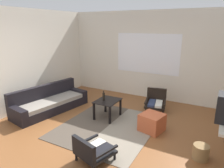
{
  "coord_description": "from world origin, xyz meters",
  "views": [
    {
      "loc": [
        2.08,
        -3.08,
        2.26
      ],
      "look_at": [
        -0.1,
        0.91,
        0.95
      ],
      "focal_mm": 32.8,
      "sensor_mm": 36.0,
      "label": 1
    }
  ],
  "objects_px": {
    "coffee_table": "(108,104)",
    "glass_bottle": "(104,96)",
    "armchair_striped_foreground": "(92,150)",
    "wicker_basket": "(201,152)",
    "ottoman_orange": "(152,122)",
    "armchair_by_window": "(156,101)",
    "couch": "(50,103)"
  },
  "relations": [
    {
      "from": "armchair_striped_foreground",
      "to": "ottoman_orange",
      "type": "distance_m",
      "value": 1.63
    },
    {
      "from": "armchair_by_window",
      "to": "glass_bottle",
      "type": "bearing_deg",
      "value": -131.26
    },
    {
      "from": "glass_bottle",
      "to": "wicker_basket",
      "type": "height_order",
      "value": "glass_bottle"
    },
    {
      "from": "glass_bottle",
      "to": "coffee_table",
      "type": "bearing_deg",
      "value": 35.84
    },
    {
      "from": "wicker_basket",
      "to": "coffee_table",
      "type": "bearing_deg",
      "value": 163.48
    },
    {
      "from": "couch",
      "to": "glass_bottle",
      "type": "bearing_deg",
      "value": 10.78
    },
    {
      "from": "coffee_table",
      "to": "armchair_striped_foreground",
      "type": "height_order",
      "value": "armchair_striped_foreground"
    },
    {
      "from": "coffee_table",
      "to": "glass_bottle",
      "type": "relative_size",
      "value": 2.49
    },
    {
      "from": "armchair_striped_foreground",
      "to": "glass_bottle",
      "type": "relative_size",
      "value": 2.7
    },
    {
      "from": "armchair_by_window",
      "to": "glass_bottle",
      "type": "xyz_separation_m",
      "value": [
        -0.99,
        -1.13,
        0.32
      ]
    },
    {
      "from": "couch",
      "to": "armchair_striped_foreground",
      "type": "bearing_deg",
      "value": -29.63
    },
    {
      "from": "armchair_striped_foreground",
      "to": "wicker_basket",
      "type": "height_order",
      "value": "armchair_striped_foreground"
    },
    {
      "from": "coffee_table",
      "to": "armchair_striped_foreground",
      "type": "bearing_deg",
      "value": -68.61
    },
    {
      "from": "armchair_striped_foreground",
      "to": "wicker_basket",
      "type": "xyz_separation_m",
      "value": [
        1.61,
        0.97,
        -0.09
      ]
    },
    {
      "from": "ottoman_orange",
      "to": "glass_bottle",
      "type": "xyz_separation_m",
      "value": [
        -1.26,
        0.05,
        0.38
      ]
    },
    {
      "from": "couch",
      "to": "ottoman_orange",
      "type": "relative_size",
      "value": 4.65
    },
    {
      "from": "couch",
      "to": "armchair_by_window",
      "type": "distance_m",
      "value": 2.91
    },
    {
      "from": "coffee_table",
      "to": "armchair_striped_foreground",
      "type": "xyz_separation_m",
      "value": [
        0.64,
        -1.64,
        -0.15
      ]
    },
    {
      "from": "wicker_basket",
      "to": "glass_bottle",
      "type": "bearing_deg",
      "value": 165.23
    },
    {
      "from": "armchair_striped_foreground",
      "to": "glass_bottle",
      "type": "height_order",
      "value": "glass_bottle"
    },
    {
      "from": "coffee_table",
      "to": "wicker_basket",
      "type": "bearing_deg",
      "value": -16.52
    },
    {
      "from": "couch",
      "to": "glass_bottle",
      "type": "xyz_separation_m",
      "value": [
        1.55,
        0.29,
        0.36
      ]
    },
    {
      "from": "couch",
      "to": "coffee_table",
      "type": "relative_size",
      "value": 3.39
    },
    {
      "from": "ottoman_orange",
      "to": "glass_bottle",
      "type": "relative_size",
      "value": 1.81
    },
    {
      "from": "armchair_by_window",
      "to": "ottoman_orange",
      "type": "xyz_separation_m",
      "value": [
        0.28,
        -1.18,
        -0.06
      ]
    },
    {
      "from": "armchair_by_window",
      "to": "glass_bottle",
      "type": "distance_m",
      "value": 1.53
    },
    {
      "from": "coffee_table",
      "to": "wicker_basket",
      "type": "xyz_separation_m",
      "value": [
        2.25,
        -0.67,
        -0.24
      ]
    },
    {
      "from": "couch",
      "to": "wicker_basket",
      "type": "bearing_deg",
      "value": -4.71
    },
    {
      "from": "armchair_striped_foreground",
      "to": "armchair_by_window",
      "type": "bearing_deg",
      "value": 84.28
    },
    {
      "from": "ottoman_orange",
      "to": "armchair_striped_foreground",
      "type": "bearing_deg",
      "value": -109.66
    },
    {
      "from": "couch",
      "to": "wicker_basket",
      "type": "distance_m",
      "value": 3.89
    },
    {
      "from": "wicker_basket",
      "to": "armchair_by_window",
      "type": "bearing_deg",
      "value": 127.63
    }
  ]
}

